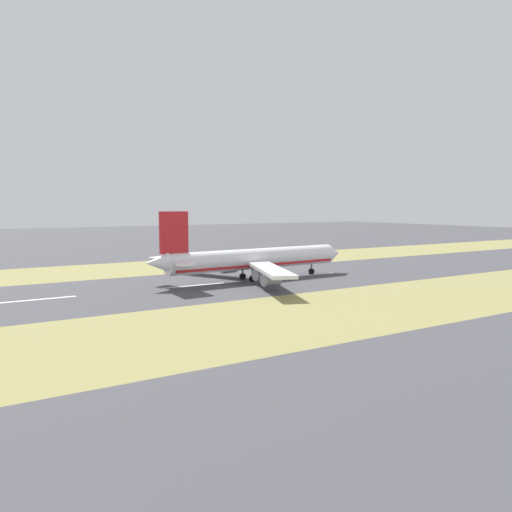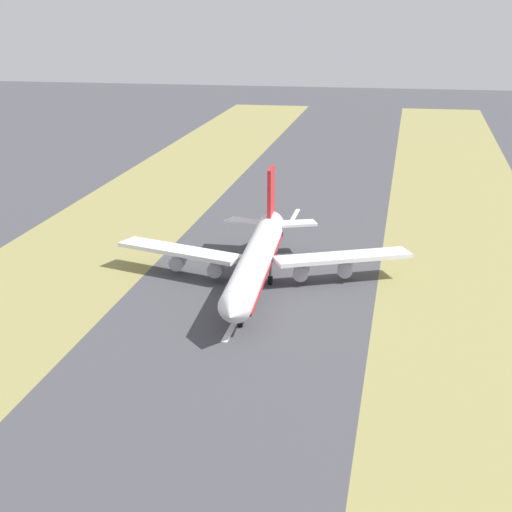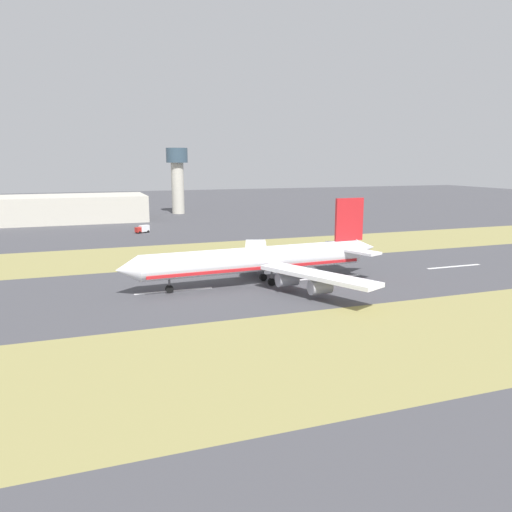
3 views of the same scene
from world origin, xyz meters
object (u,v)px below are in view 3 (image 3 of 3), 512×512
terminal_building (63,209)px  service_truck (143,229)px  airplane_main_jet (263,259)px  control_tower (177,173)px

terminal_building → service_truck: size_ratio=12.43×
airplane_main_jet → service_truck: (99.07, 16.61, -4.36)m
terminal_building → control_tower: size_ratio=2.15×
control_tower → service_truck: (-72.40, 29.25, -20.95)m
airplane_main_jet → service_truck: bearing=9.5°
control_tower → service_truck: 80.85m
terminal_building → service_truck: (-54.01, -31.54, -4.69)m
airplane_main_jet → service_truck: 100.55m
airplane_main_jet → control_tower: bearing=-4.2°
airplane_main_jet → terminal_building: bearing=17.5°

